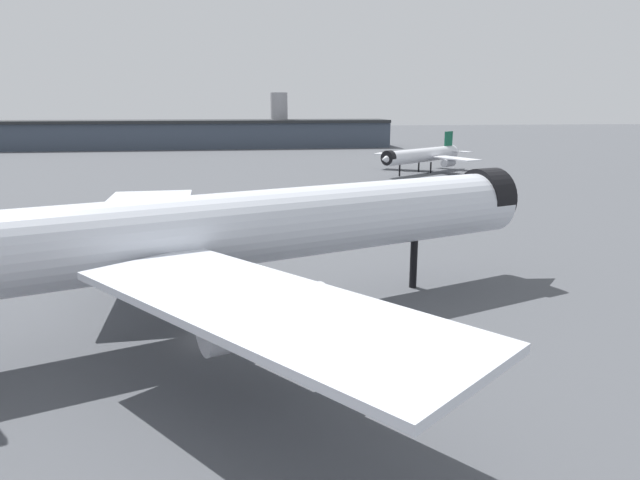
% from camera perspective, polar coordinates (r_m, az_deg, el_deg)
% --- Properties ---
extents(ground, '(900.00, 900.00, 0.00)m').
position_cam_1_polar(ground, '(45.50, -11.04, -9.69)').
color(ground, '#4C4F54').
extents(airliner_near_gate, '(62.29, 55.62, 17.55)m').
position_cam_1_polar(airliner_near_gate, '(46.38, -8.85, 0.89)').
color(airliner_near_gate, silver).
rests_on(airliner_near_gate, ground).
extents(airliner_far_taxiway, '(30.54, 27.05, 10.49)m').
position_cam_1_polar(airliner_far_taxiway, '(153.67, 10.29, 8.40)').
color(airliner_far_taxiway, silver).
rests_on(airliner_far_taxiway, ground).
extents(terminal_building, '(186.63, 22.30, 22.70)m').
position_cam_1_polar(terminal_building, '(246.57, -15.02, 10.32)').
color(terminal_building, '#3D4756').
rests_on(terminal_building, ground).
extents(baggage_tug_wing, '(3.29, 3.51, 1.85)m').
position_cam_1_polar(baggage_tug_wing, '(80.38, -25.50, 0.14)').
color(baggage_tug_wing, black).
rests_on(baggage_tug_wing, ground).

